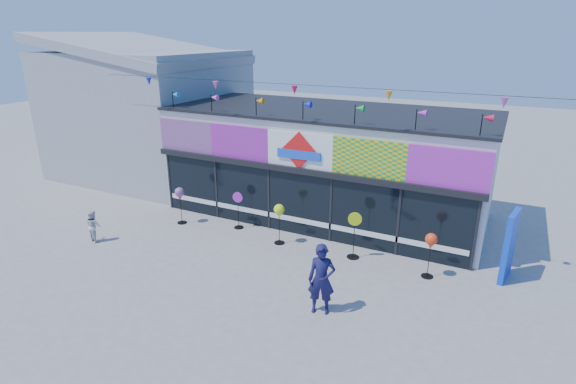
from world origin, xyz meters
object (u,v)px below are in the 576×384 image
Objects in this scene: spinner_1 at (238,209)px; adult_man at (322,279)px; child at (94,226)px; spinner_2 at (279,212)px; spinner_3 at (354,234)px; spinner_4 at (431,242)px; spinner_0 at (180,195)px; blue_sign at (509,246)px.

spinner_1 is 5.95m from adult_man.
spinner_2 is at bearing -141.16° from child.
spinner_1 is 0.98× the size of spinner_2.
spinner_3 is 2.39m from spinner_4.
spinner_3 is (4.55, -0.32, 0.08)m from spinner_1.
spinner_2 is at bearing -13.48° from spinner_1.
adult_man is at bearing -47.37° from spinner_2.
spinner_0 is at bearing -109.40° from child.
spinner_2 is 4.96m from spinner_4.
adult_man reaches higher than spinner_3.
adult_man reaches higher than child.
spinner_3 is 1.11× the size of spinner_4.
spinner_4 is (6.91, -0.49, 0.38)m from spinner_1.
spinner_3 is at bearing -159.83° from blue_sign.
spinner_2 is 6.43m from child.
spinner_1 is 6.94m from spinner_4.
blue_sign is 1.34× the size of spinner_3.
spinner_4 is at bearing -152.13° from child.
spinner_2 is at bearing 114.84° from adult_man.
adult_man is (-2.13, -3.05, -0.17)m from spinner_4.
spinner_3 is at bearing 2.30° from spinner_0.
spinner_4 reaches higher than child.
spinner_4 is 0.74× the size of adult_man.
spinner_0 is 0.99× the size of spinner_2.
spinner_1 is 4.99m from child.
spinner_2 reaches higher than spinner_1.
blue_sign is at bearing 5.36° from spinner_0.
spinner_1 is (-8.94, -0.45, -0.31)m from blue_sign.
spinner_1 is at bearing 175.94° from spinner_4.
adult_man is at bearing -36.55° from spinner_1.
spinner_3 is 1.40× the size of child.
blue_sign is at bearing -150.30° from child.
adult_man is (4.77, -3.54, 0.21)m from spinner_1.
spinner_2 is 2.62m from spinner_3.
spinner_2 is at bearing 1.75° from spinner_0.
spinner_0 is 1.01× the size of spinner_1.
spinner_1 is 2.04m from spinner_2.
spinner_1 is 1.00× the size of spinner_4.
spinner_0 reaches higher than spinner_4.
adult_man reaches higher than spinner_4.
spinner_4 is 11.11m from child.
spinner_2 is 0.75× the size of adult_man.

